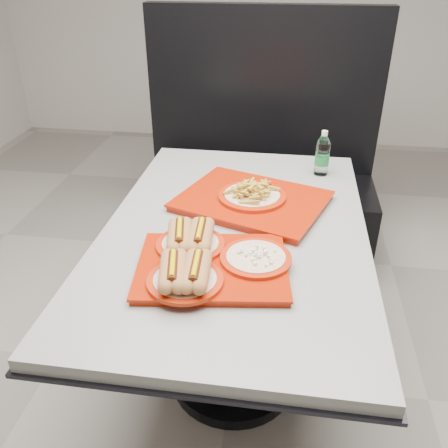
# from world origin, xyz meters

# --- Properties ---
(ground) EXTENTS (6.00, 6.00, 0.00)m
(ground) POSITION_xyz_m (0.00, 0.00, 0.00)
(ground) COLOR gray
(ground) RESTS_ON ground
(diner_table) EXTENTS (0.92, 1.42, 0.75)m
(diner_table) POSITION_xyz_m (0.00, 0.00, 0.58)
(diner_table) COLOR black
(diner_table) RESTS_ON ground
(booth_bench) EXTENTS (1.30, 0.57, 1.35)m
(booth_bench) POSITION_xyz_m (0.00, 1.09, 0.40)
(booth_bench) COLOR black
(booth_bench) RESTS_ON ground
(tray_near) EXTENTS (0.48, 0.41, 0.10)m
(tray_near) POSITION_xyz_m (-0.05, -0.27, 0.79)
(tray_near) COLOR #9A1904
(tray_near) RESTS_ON diner_table
(tray_far) EXTENTS (0.62, 0.56, 0.10)m
(tray_far) POSITION_xyz_m (0.04, 0.17, 0.78)
(tray_far) COLOR #9A1904
(tray_far) RESTS_ON diner_table
(water_bottle) EXTENTS (0.06, 0.06, 0.19)m
(water_bottle) POSITION_xyz_m (0.31, 0.50, 0.83)
(water_bottle) COLOR silver
(water_bottle) RESTS_ON diner_table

